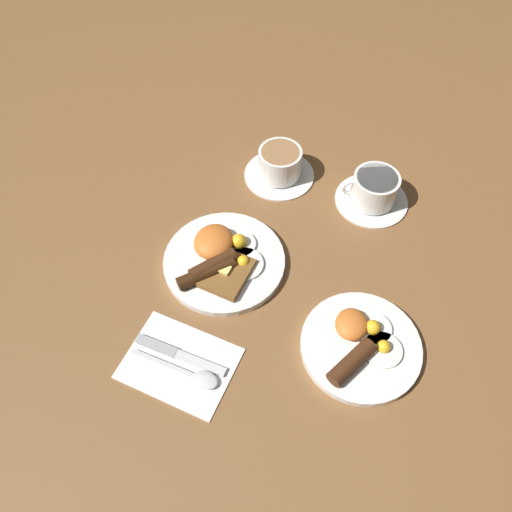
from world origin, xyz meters
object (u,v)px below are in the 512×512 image
(teacup_far, at_px, (373,191))
(spoon, at_px, (196,376))
(breakfast_plate_far, at_px, (360,344))
(breakfast_plate_near, at_px, (222,259))
(teacup_near, at_px, (280,165))
(knife, at_px, (175,353))

(teacup_far, xyz_separation_m, spoon, (0.48, -0.20, -0.02))
(breakfast_plate_far, height_order, teacup_far, teacup_far)
(breakfast_plate_near, bearing_deg, spoon, 9.68)
(teacup_near, xyz_separation_m, knife, (0.46, -0.04, -0.02))
(knife, bearing_deg, teacup_far, 64.68)
(spoon, bearing_deg, breakfast_plate_near, 103.78)
(breakfast_plate_near, xyz_separation_m, breakfast_plate_far, (0.09, 0.28, -0.00))
(teacup_near, bearing_deg, breakfast_plate_far, 35.85)
(breakfast_plate_far, relative_size, knife, 1.24)
(teacup_near, distance_m, knife, 0.46)
(knife, bearing_deg, breakfast_plate_near, 90.75)
(breakfast_plate_near, height_order, teacup_near, teacup_near)
(breakfast_plate_near, bearing_deg, knife, -2.84)
(teacup_near, xyz_separation_m, spoon, (0.49, 0.01, -0.02))
(breakfast_plate_near, height_order, teacup_far, teacup_far)
(teacup_near, bearing_deg, teacup_far, 87.25)
(knife, bearing_deg, spoon, -25.68)
(teacup_far, height_order, knife, teacup_far)
(teacup_near, height_order, spoon, teacup_near)
(teacup_far, bearing_deg, teacup_near, -92.75)
(breakfast_plate_far, xyz_separation_m, teacup_near, (-0.35, -0.25, 0.02))
(spoon, bearing_deg, teacup_far, 71.40)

